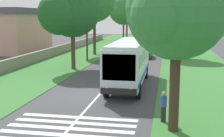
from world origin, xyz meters
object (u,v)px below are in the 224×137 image
object	(u,v)px
trailing_car_2	(130,45)
pedestrian	(164,106)
roadside_tree_right_0	(175,11)
roadside_tree_left_1	(70,11)
roadside_tree_left_0	(123,11)
utility_pole	(87,28)
trailing_car_0	(145,53)
roadside_building	(16,30)
roadside_tree_left_3	(93,2)
trailing_car_3	(135,42)
trailing_car_1	(126,49)
roadside_tree_left_2	(126,7)
roadside_tree_right_2	(172,7)
roadside_tree_right_1	(170,13)
coach_bus	(129,60)
roadside_tree_right_3	(174,17)
trailing_minibus_0	(154,35)

from	to	relation	value
trailing_car_2	pedestrian	xyz separation A→B (m)	(-39.40, -6.68, 0.24)
roadside_tree_right_0	pedestrian	bearing A→B (deg)	22.56
roadside_tree_left_1	roadside_tree_right_0	bearing A→B (deg)	-147.51
roadside_tree_left_0	utility_pole	bearing A→B (deg)	-179.91
utility_pole	roadside_tree_left_0	bearing A→B (deg)	0.09
trailing_car_0	roadside_building	distance (m)	22.37
roadside_tree_left_0	roadside_tree_left_3	bearing A→B (deg)	178.63
trailing_car_2	trailing_car_3	bearing A→B (deg)	-2.41
trailing_car_0	trailing_car_1	distance (m)	6.22
roadside_tree_left_1	roadside_building	bearing A→B (deg)	43.03
roadside_tree_left_0	roadside_tree_left_2	size ratio (longest dim) A/B	0.97
roadside_tree_left_2	pedestrian	bearing A→B (deg)	-170.66
roadside_tree_left_0	roadside_tree_right_0	world-z (taller)	roadside_tree_left_0
utility_pole	roadside_tree_left_3	bearing A→B (deg)	6.54
roadside_tree_right_2	pedestrian	size ratio (longest dim) A/B	6.73
roadside_tree_left_3	roadside_tree_right_0	bearing A→B (deg)	-159.08
trailing_car_0	pedestrian	distance (m)	26.90
roadside_tree_right_2	pedestrian	xyz separation A→B (m)	(-57.27, 0.81, -6.95)
roadside_tree_left_3	roadside_building	distance (m)	14.49
roadside_tree_right_1	utility_pole	distance (m)	44.98
roadside_tree_right_0	coach_bus	bearing A→B (deg)	19.40
roadside_tree_right_0	pedestrian	size ratio (longest dim) A/B	5.06
trailing_car_3	roadside_tree_right_1	distance (m)	23.13
trailing_car_2	trailing_car_3	world-z (taller)	same
roadside_tree_left_1	roadside_tree_right_1	bearing A→B (deg)	-11.98
pedestrian	roadside_tree_right_1	bearing A→B (deg)	-0.47
roadside_tree_right_2	roadside_tree_right_3	distance (m)	30.59
trailing_car_1	roadside_tree_right_2	xyz separation A→B (m)	(25.36, -7.21, 7.19)
trailing_car_2	roadside_tree_right_3	bearing A→B (deg)	-149.18
trailing_car_1	coach_bus	bearing A→B (deg)	-171.61
roadside_tree_right_0	roadside_tree_right_1	size ratio (longest dim) A/B	0.83
trailing_car_2	roadside_tree_right_3	xyz separation A→B (m)	(-12.64, -7.54, 4.98)
roadside_tree_left_0	roadside_tree_right_0	distance (m)	58.06
roadside_tree_right_1	roadside_tree_right_3	world-z (taller)	roadside_tree_right_1
roadside_tree_right_0	roadside_tree_right_3	distance (m)	27.80
utility_pole	roadside_building	size ratio (longest dim) A/B	0.57
trailing_car_2	roadside_tree_left_1	world-z (taller)	roadside_tree_left_1
coach_bus	trailing_car_0	bearing A→B (deg)	-0.08
roadside_tree_left_2	roadside_building	size ratio (longest dim) A/B	0.78
roadside_tree_left_2	trailing_car_3	bearing A→B (deg)	-168.33
roadside_tree_left_1	trailing_minibus_0	bearing A→B (deg)	-10.19
trailing_car_2	coach_bus	bearing A→B (deg)	-173.11
roadside_tree_left_0	roadside_building	bearing A→B (deg)	150.06
trailing_car_0	trailing_car_3	bearing A→B (deg)	10.77
trailing_car_2	roadside_tree_left_2	size ratio (longest dim) A/B	0.39
trailing_minibus_0	roadside_tree_left_2	bearing A→B (deg)	31.55
trailing_car_0	trailing_car_2	distance (m)	13.20
roadside_building	pedestrian	world-z (taller)	roadside_building
trailing_car_2	roadside_tree_right_3	distance (m)	15.54
trailing_minibus_0	roadside_tree_right_3	bearing A→B (deg)	-172.11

